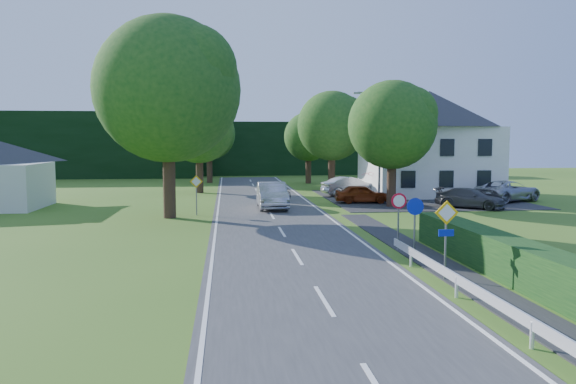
{
  "coord_description": "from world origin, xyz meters",
  "views": [
    {
      "loc": [
        -2.67,
        -9.12,
        4.47
      ],
      "look_at": [
        0.26,
        17.64,
        2.03
      ],
      "focal_mm": 35.0,
      "sensor_mm": 36.0,
      "label": 1
    }
  ],
  "objects": [
    {
      "name": "sign_priority_right",
      "position": [
        4.3,
        7.98,
        1.8
      ],
      "size": [
        0.78,
        0.09,
        2.59
      ],
      "color": "slate",
      "rests_on": "ground"
    },
    {
      "name": "line_edge_right",
      "position": [
        3.25,
        20.0,
        0.04
      ],
      "size": [
        0.12,
        80.0,
        0.01
      ],
      "primitive_type": "cube",
      "color": "white",
      "rests_on": "road"
    },
    {
      "name": "tree_right_back",
      "position": [
        6.0,
        50.0,
        3.78
      ],
      "size": [
        6.2,
        6.2,
        7.56
      ],
      "primitive_type": null,
      "color": "#194A16",
      "rests_on": "ground"
    },
    {
      "name": "sign_roundabout",
      "position": [
        4.3,
        10.98,
        1.67
      ],
      "size": [
        0.64,
        0.08,
        2.37
      ],
      "color": "slate",
      "rests_on": "ground"
    },
    {
      "name": "tree_left_far",
      "position": [
        -5.0,
        40.0,
        4.29
      ],
      "size": [
        7.0,
        7.0,
        8.58
      ],
      "primitive_type": null,
      "color": "#194A16",
      "rests_on": "ground"
    },
    {
      "name": "moving_car",
      "position": [
        0.3,
        27.64,
        0.9
      ],
      "size": [
        1.84,
        5.22,
        1.72
      ],
      "primitive_type": "imported",
      "rotation": [
        0.0,
        0.0,
        0.0
      ],
      "color": "#B7B6BB",
      "rests_on": "road"
    },
    {
      "name": "streetlight",
      "position": [
        8.06,
        30.0,
        4.46
      ],
      "size": [
        2.03,
        0.18,
        8.0
      ],
      "color": "slate",
      "rests_on": "ground"
    },
    {
      "name": "house_white",
      "position": [
        14.0,
        36.0,
        4.41
      ],
      "size": [
        10.6,
        8.4,
        8.6
      ],
      "color": "white",
      "rests_on": "ground"
    },
    {
      "name": "sign_speed_limit",
      "position": [
        4.3,
        12.97,
        1.77
      ],
      "size": [
        0.64,
        0.11,
        2.37
      ],
      "color": "slate",
      "rests_on": "ground"
    },
    {
      "name": "parasol",
      "position": [
        9.19,
        35.0,
        1.07
      ],
      "size": [
        2.87,
        2.9,
        2.07
      ],
      "primitive_type": "imported",
      "rotation": [
        0.0,
        0.0,
        -0.32
      ],
      "color": "red",
      "rests_on": "parking_pad"
    },
    {
      "name": "tree_right_mid",
      "position": [
        8.5,
        28.0,
        4.29
      ],
      "size": [
        7.0,
        7.0,
        8.58
      ],
      "primitive_type": null,
      "color": "#194A16",
      "rests_on": "ground"
    },
    {
      "name": "treeline_right",
      "position": [
        8.0,
        66.0,
        3.5
      ],
      "size": [
        30.0,
        5.0,
        7.0
      ],
      "primitive_type": "cube",
      "color": "black",
      "rests_on": "ground"
    },
    {
      "name": "treeline_left",
      "position": [
        -28.0,
        62.0,
        4.0
      ],
      "size": [
        44.0,
        6.0,
        8.0
      ],
      "primitive_type": "cube",
      "color": "black",
      "rests_on": "ground"
    },
    {
      "name": "motorcycle",
      "position": [
        1.8,
        32.22,
        0.51
      ],
      "size": [
        1.27,
        1.9,
        0.94
      ],
      "primitive_type": "imported",
      "rotation": [
        0.0,
        0.0,
        -0.4
      ],
      "color": "black",
      "rests_on": "road"
    },
    {
      "name": "sign_priority_left",
      "position": [
        -4.5,
        24.98,
        1.72
      ],
      "size": [
        0.78,
        0.09,
        2.44
      ],
      "color": "slate",
      "rests_on": "ground"
    },
    {
      "name": "parked_car_red",
      "position": [
        7.02,
        30.34,
        0.69
      ],
      "size": [
        3.95,
        1.84,
        1.31
      ],
      "primitive_type": "imported",
      "rotation": [
        0.0,
        0.0,
        1.49
      ],
      "color": "maroon",
      "rests_on": "parking_pad"
    },
    {
      "name": "parking_pad",
      "position": [
        12.0,
        33.0,
        0.02
      ],
      "size": [
        14.0,
        16.0,
        0.04
      ],
      "primitive_type": "cube",
      "color": "black",
      "rests_on": "ground"
    },
    {
      "name": "parked_car_grey",
      "position": [
        13.44,
        26.5,
        0.7
      ],
      "size": [
        4.68,
        4.25,
        1.31
      ],
      "primitive_type": "imported",
      "rotation": [
        0.0,
        0.0,
        0.9
      ],
      "color": "#434347",
      "rests_on": "parking_pad"
    },
    {
      "name": "parked_car_silver_b",
      "position": [
        18.0,
        30.15,
        0.81
      ],
      "size": [
        6.07,
        4.77,
        1.53
      ],
      "primitive_type": "imported",
      "rotation": [
        0.0,
        0.0,
        2.04
      ],
      "color": "#ABAAB2",
      "rests_on": "parking_pad"
    },
    {
      "name": "road",
      "position": [
        0.0,
        20.0,
        0.02
      ],
      "size": [
        7.0,
        80.0,
        0.04
      ],
      "primitive_type": "cube",
      "color": "#39393B",
      "rests_on": "ground"
    },
    {
      "name": "parked_car_silver_a",
      "position": [
        7.38,
        35.63,
        0.81
      ],
      "size": [
        4.91,
        2.53,
        1.54
      ],
      "primitive_type": "imported",
      "rotation": [
        0.0,
        0.0,
        1.77
      ],
      "color": "#A7A6AA",
      "rests_on": "parking_pad"
    },
    {
      "name": "tree_main",
      "position": [
        -6.0,
        24.0,
        5.82
      ],
      "size": [
        9.4,
        9.4,
        11.64
      ],
      "primitive_type": null,
      "color": "#194A16",
      "rests_on": "ground"
    },
    {
      "name": "line_edge_left",
      "position": [
        -3.25,
        20.0,
        0.04
      ],
      "size": [
        0.12,
        80.0,
        0.01
      ],
      "primitive_type": "cube",
      "color": "white",
      "rests_on": "road"
    },
    {
      "name": "line_centre",
      "position": [
        0.0,
        20.0,
        0.04
      ],
      "size": [
        0.12,
        80.0,
        0.01
      ],
      "primitive_type": null,
      "color": "white",
      "rests_on": "road"
    },
    {
      "name": "tree_right_far",
      "position": [
        7.0,
        42.0,
        4.54
      ],
      "size": [
        7.4,
        7.4,
        9.09
      ],
      "primitive_type": null,
      "color": "#194A16",
      "rests_on": "ground"
    },
    {
      "name": "tree_left_back",
      "position": [
        -4.5,
        52.0,
        4.04
      ],
      "size": [
        6.6,
        6.6,
        8.07
      ],
      "primitive_type": null,
      "color": "#194A16",
      "rests_on": "ground"
    }
  ]
}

